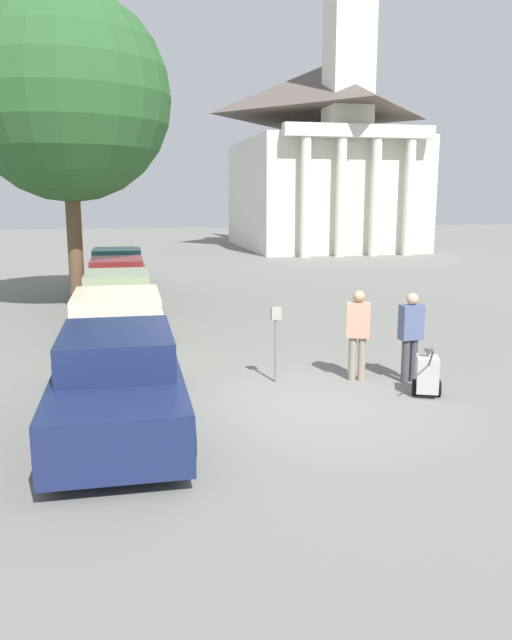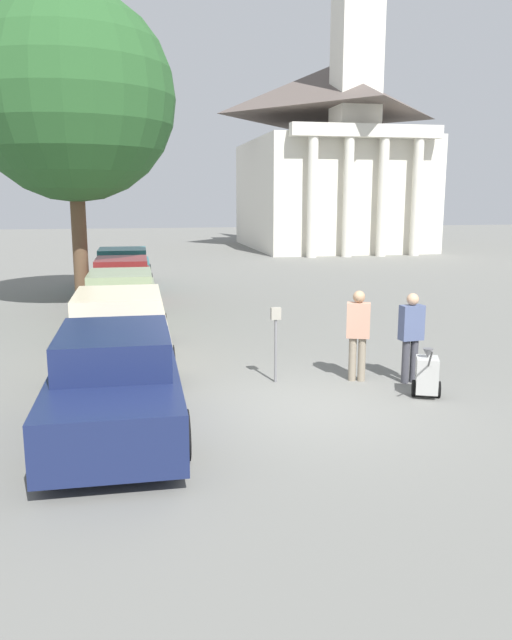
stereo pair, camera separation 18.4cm
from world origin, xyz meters
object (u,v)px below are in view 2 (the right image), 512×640
at_px(parked_car_sage, 121,300).
at_px(person_supervisor, 411,332).
at_px(parked_car_maroon, 122,282).
at_px(parking_meter, 276,331).
at_px(person_worker, 358,330).
at_px(church, 331,146).
at_px(parked_car_teal, 123,270).
at_px(parked_car_navy, 116,379).
at_px(equipment_cart, 427,375).
at_px(parked_car_cream, 119,330).

height_order(parked_car_sage, person_supervisor, person_supervisor).
bearing_deg(parked_car_maroon, parking_meter, -72.35).
xyz_separation_m(person_worker, church, (9.00, 29.34, 5.60)).
bearing_deg(church, parked_car_sage, -119.77).
relative_size(parked_car_teal, person_worker, 2.86).
bearing_deg(parked_car_teal, parking_meter, -76.87).
relative_size(parked_car_navy, parking_meter, 3.65).
distance_m(parking_meter, equipment_cart, 2.74).
distance_m(parked_car_teal, church, 21.81).
bearing_deg(person_supervisor, parking_meter, -17.66).
bearing_deg(person_worker, church, -86.43).
relative_size(parking_meter, person_supervisor, 0.84).
height_order(parked_car_cream, equipment_cart, parked_car_cream).
distance_m(parked_car_cream, parking_meter, 3.49).
bearing_deg(person_supervisor, equipment_cart, 78.78).
distance_m(person_worker, person_supervisor, 0.95).
height_order(parked_car_teal, church, church).
distance_m(parked_car_teal, equipment_cart, 15.11).
distance_m(parking_meter, person_worker, 1.51).
distance_m(parked_car_sage, parked_car_teal, 6.98).
bearing_deg(parked_car_cream, church, 64.70).
xyz_separation_m(parked_car_maroon, church, (13.30, 19.86, 5.87)).
bearing_deg(person_worker, parked_car_maroon, -45.00).
bearing_deg(parked_car_navy, parked_car_cream, 90.84).
relative_size(parked_car_sage, person_worker, 3.14).
xyz_separation_m(parked_car_maroon, parking_meter, (2.80, -9.29, 0.28)).
bearing_deg(parking_meter, person_supervisor, -11.74).
bearing_deg(parked_car_navy, church, 67.43).
relative_size(parked_car_maroon, person_worker, 3.09).
xyz_separation_m(parked_car_navy, equipment_cart, (5.12, 0.24, -0.29)).
distance_m(person_worker, equipment_cart, 1.51).
bearing_deg(person_worker, parking_meter, 13.08).
bearing_deg(parked_car_maroon, church, 57.04).
bearing_deg(parked_car_maroon, person_worker, -64.77).
relative_size(parked_car_maroon, parked_car_teal, 1.08).
bearing_deg(parked_car_sage, person_supervisor, -50.05).
distance_m(parked_car_navy, parked_car_sage, 7.47).
xyz_separation_m(parked_car_maroon, person_worker, (4.30, -9.48, 0.27)).
distance_m(parked_car_sage, person_worker, 7.47).
bearing_deg(person_worker, person_supervisor, -177.82).
relative_size(person_supervisor, church, 0.06).
bearing_deg(parked_car_sage, parked_car_navy, -89.16).
bearing_deg(parked_car_teal, parked_car_navy, -89.16).
height_order(parked_car_maroon, person_worker, person_worker).
bearing_deg(parked_car_sage, parked_car_cream, -89.16).
bearing_deg(parked_car_sage, person_worker, -53.96).
bearing_deg(parked_car_teal, church, 51.58).
bearing_deg(person_supervisor, parked_car_navy, 5.71).
bearing_deg(equipment_cart, parked_car_cream, 169.09).
relative_size(person_worker, person_supervisor, 1.02).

